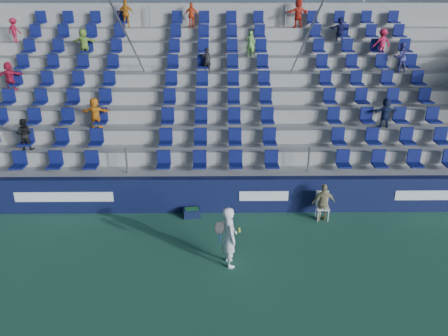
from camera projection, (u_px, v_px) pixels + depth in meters
name	position (u px, v px, depth m)	size (l,w,h in m)	color
ground	(218.00, 267.00, 11.68)	(70.00, 70.00, 0.00)	#2A6247
sponsor_wall	(218.00, 195.00, 14.34)	(24.00, 0.32, 1.20)	#10163C
grandstand	(218.00, 108.00, 18.43)	(24.00, 8.17, 6.63)	#9D9D98
tennis_player	(229.00, 237.00, 11.47)	(0.69, 0.71, 1.72)	white
line_judge_chair	(322.00, 203.00, 13.94)	(0.42, 0.43, 0.93)	white
line_judge	(323.00, 203.00, 13.76)	(0.74, 0.31, 1.26)	tan
ball_bin	(192.00, 212.00, 14.14)	(0.57, 0.42, 0.30)	#0E1634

